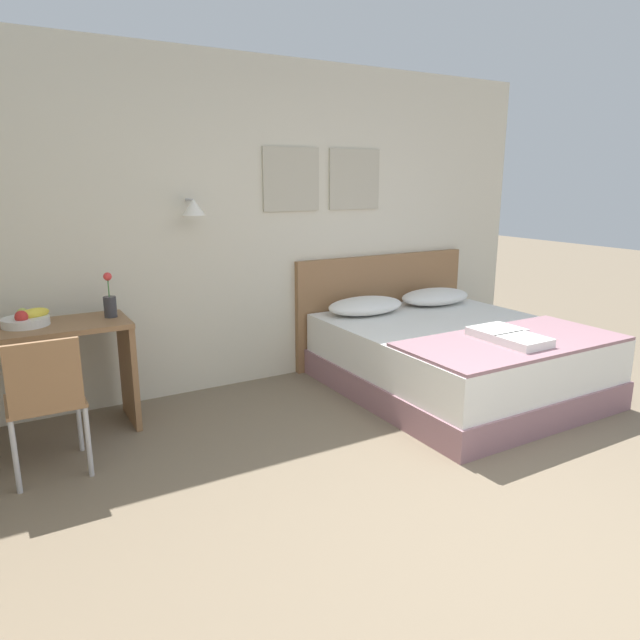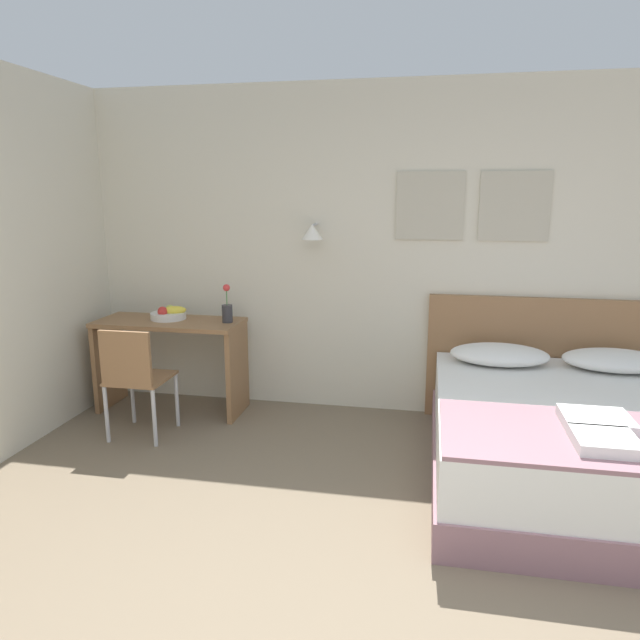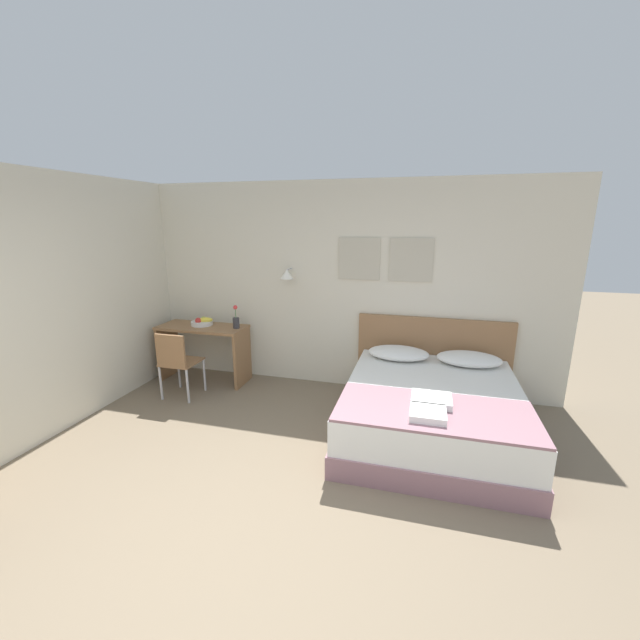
{
  "view_description": "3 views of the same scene",
  "coord_description": "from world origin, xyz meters",
  "px_view_note": "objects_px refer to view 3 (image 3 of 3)",
  "views": [
    {
      "loc": [
        -1.9,
        -1.36,
        1.7
      ],
      "look_at": [
        -0.17,
        1.62,
        0.85
      ],
      "focal_mm": 32.0,
      "sensor_mm": 36.0,
      "label": 1
    },
    {
      "loc": [
        0.37,
        -1.6,
        1.8
      ],
      "look_at": [
        -0.31,
        1.89,
        1.0
      ],
      "focal_mm": 32.0,
      "sensor_mm": 36.0,
      "label": 2
    },
    {
      "loc": [
        1.16,
        -1.87,
        2.16
      ],
      "look_at": [
        0.04,
        2.25,
        1.08
      ],
      "focal_mm": 22.0,
      "sensor_mm": 36.0,
      "label": 3
    }
  ],
  "objects_px": {
    "headboard": "(432,357)",
    "throw_blanket": "(434,411)",
    "folded_towel_near_foot": "(431,400)",
    "pillow_left": "(398,353)",
    "desk": "(203,343)",
    "pillow_right": "(469,359)",
    "bed": "(431,411)",
    "desk_chair": "(177,360)",
    "flower_vase": "(236,321)",
    "fruit_bowl": "(202,322)",
    "folded_towel_mid_bed": "(428,413)"
  },
  "relations": [
    {
      "from": "desk",
      "to": "flower_vase",
      "type": "height_order",
      "value": "flower_vase"
    },
    {
      "from": "headboard",
      "to": "pillow_right",
      "type": "distance_m",
      "value": 0.51
    },
    {
      "from": "desk",
      "to": "fruit_bowl",
      "type": "distance_m",
      "value": 0.28
    },
    {
      "from": "pillow_right",
      "to": "desk_chair",
      "type": "distance_m",
      "value": 3.48
    },
    {
      "from": "folded_towel_near_foot",
      "to": "pillow_left",
      "type": "bearing_deg",
      "value": 107.89
    },
    {
      "from": "folded_towel_near_foot",
      "to": "headboard",
      "type": "bearing_deg",
      "value": 89.07
    },
    {
      "from": "fruit_bowl",
      "to": "folded_towel_mid_bed",
      "type": "bearing_deg",
      "value": -26.23
    },
    {
      "from": "headboard",
      "to": "desk",
      "type": "relative_size",
      "value": 1.56
    },
    {
      "from": "throw_blanket",
      "to": "pillow_right",
      "type": "bearing_deg",
      "value": 72.96
    },
    {
      "from": "bed",
      "to": "folded_towel_mid_bed",
      "type": "relative_size",
      "value": 6.72
    },
    {
      "from": "headboard",
      "to": "throw_blanket",
      "type": "height_order",
      "value": "headboard"
    },
    {
      "from": "fruit_bowl",
      "to": "flower_vase",
      "type": "bearing_deg",
      "value": -2.44
    },
    {
      "from": "bed",
      "to": "headboard",
      "type": "distance_m",
      "value": 1.05
    },
    {
      "from": "bed",
      "to": "flower_vase",
      "type": "bearing_deg",
      "value": 163.74
    },
    {
      "from": "headboard",
      "to": "folded_towel_near_foot",
      "type": "height_order",
      "value": "headboard"
    },
    {
      "from": "pillow_right",
      "to": "folded_towel_near_foot",
      "type": "bearing_deg",
      "value": -109.97
    },
    {
      "from": "throw_blanket",
      "to": "flower_vase",
      "type": "relative_size",
      "value": 5.41
    },
    {
      "from": "folded_towel_near_foot",
      "to": "flower_vase",
      "type": "xyz_separation_m",
      "value": [
        -2.51,
        1.18,
        0.27
      ]
    },
    {
      "from": "folded_towel_near_foot",
      "to": "throw_blanket",
      "type": "bearing_deg",
      "value": -80.36
    },
    {
      "from": "pillow_right",
      "to": "folded_towel_near_foot",
      "type": "distance_m",
      "value": 1.24
    },
    {
      "from": "folded_towel_near_foot",
      "to": "desk",
      "type": "distance_m",
      "value": 3.21
    },
    {
      "from": "bed",
      "to": "headboard",
      "type": "relative_size",
      "value": 1.07
    },
    {
      "from": "bed",
      "to": "pillow_right",
      "type": "height_order",
      "value": "pillow_right"
    },
    {
      "from": "flower_vase",
      "to": "pillow_left",
      "type": "bearing_deg",
      "value": -0.31
    },
    {
      "from": "desk_chair",
      "to": "pillow_right",
      "type": "bearing_deg",
      "value": 10.34
    },
    {
      "from": "flower_vase",
      "to": "throw_blanket",
      "type": "bearing_deg",
      "value": -27.46
    },
    {
      "from": "folded_towel_near_foot",
      "to": "flower_vase",
      "type": "relative_size",
      "value": 1.13
    },
    {
      "from": "desk_chair",
      "to": "fruit_bowl",
      "type": "distance_m",
      "value": 0.73
    },
    {
      "from": "bed",
      "to": "fruit_bowl",
      "type": "xyz_separation_m",
      "value": [
        -3.05,
        0.76,
        0.54
      ]
    },
    {
      "from": "desk",
      "to": "headboard",
      "type": "bearing_deg",
      "value": 5.93
    },
    {
      "from": "desk_chair",
      "to": "flower_vase",
      "type": "bearing_deg",
      "value": 51.96
    },
    {
      "from": "bed",
      "to": "pillow_left",
      "type": "height_order",
      "value": "pillow_left"
    },
    {
      "from": "desk_chair",
      "to": "flower_vase",
      "type": "distance_m",
      "value": 0.89
    },
    {
      "from": "throw_blanket",
      "to": "folded_towel_near_foot",
      "type": "relative_size",
      "value": 4.8
    },
    {
      "from": "pillow_left",
      "to": "desk",
      "type": "distance_m",
      "value": 2.63
    },
    {
      "from": "pillow_right",
      "to": "throw_blanket",
      "type": "bearing_deg",
      "value": -107.04
    },
    {
      "from": "throw_blanket",
      "to": "folded_towel_near_foot",
      "type": "distance_m",
      "value": 0.15
    },
    {
      "from": "pillow_right",
      "to": "throw_blanket",
      "type": "distance_m",
      "value": 1.36
    },
    {
      "from": "flower_vase",
      "to": "desk_chair",
      "type": "bearing_deg",
      "value": -128.04
    },
    {
      "from": "pillow_right",
      "to": "throw_blanket",
      "type": "xyz_separation_m",
      "value": [
        -0.4,
        -1.3,
        -0.06
      ]
    },
    {
      "from": "folded_towel_mid_bed",
      "to": "flower_vase",
      "type": "height_order",
      "value": "flower_vase"
    },
    {
      "from": "headboard",
      "to": "folded_towel_mid_bed",
      "type": "bearing_deg",
      "value": -91.75
    },
    {
      "from": "folded_towel_mid_bed",
      "to": "pillow_left",
      "type": "bearing_deg",
      "value": 103.49
    },
    {
      "from": "pillow_left",
      "to": "flower_vase",
      "type": "relative_size",
      "value": 2.31
    },
    {
      "from": "pillow_right",
      "to": "headboard",
      "type": "bearing_deg",
      "value": 143.3
    },
    {
      "from": "pillow_right",
      "to": "fruit_bowl",
      "type": "height_order",
      "value": "fruit_bowl"
    },
    {
      "from": "desk_chair",
      "to": "fruit_bowl",
      "type": "bearing_deg",
      "value": 91.89
    },
    {
      "from": "desk_chair",
      "to": "headboard",
      "type": "bearing_deg",
      "value": 16.95
    },
    {
      "from": "headboard",
      "to": "flower_vase",
      "type": "xyz_separation_m",
      "value": [
        -2.53,
        -0.29,
        0.37
      ]
    },
    {
      "from": "pillow_right",
      "to": "desk_chair",
      "type": "xyz_separation_m",
      "value": [
        -3.43,
        -0.62,
        -0.11
      ]
    }
  ]
}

